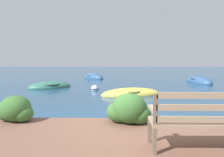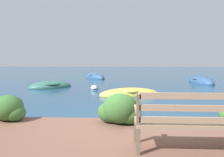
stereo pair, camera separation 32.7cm
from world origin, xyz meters
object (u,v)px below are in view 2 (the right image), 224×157
(rowboat_mid, at_px, (51,87))
(rowboat_far, at_px, (201,82))
(rowboat_outer, at_px, (95,78))
(mooring_buoy, at_px, (94,89))
(rowboat_nearest, at_px, (130,94))
(park_bench, at_px, (191,120))

(rowboat_mid, height_order, rowboat_far, rowboat_far)
(rowboat_outer, relative_size, mooring_buoy, 6.52)
(rowboat_mid, xyz_separation_m, mooring_buoy, (2.63, -0.78, 0.01))
(rowboat_far, relative_size, rowboat_outer, 1.00)
(rowboat_far, relative_size, mooring_buoy, 6.53)
(rowboat_nearest, height_order, rowboat_outer, rowboat_outer)
(rowboat_far, bearing_deg, mooring_buoy, -74.09)
(mooring_buoy, bearing_deg, rowboat_far, 25.57)
(rowboat_nearest, relative_size, mooring_buoy, 6.86)
(rowboat_far, height_order, mooring_buoy, rowboat_far)
(park_bench, xyz_separation_m, rowboat_far, (4.36, 10.71, -0.63))
(rowboat_nearest, xyz_separation_m, rowboat_mid, (-4.44, 2.35, 0.01))
(park_bench, bearing_deg, rowboat_mid, 122.47)
(park_bench, xyz_separation_m, rowboat_mid, (-5.10, 8.22, -0.65))
(rowboat_mid, bearing_deg, rowboat_nearest, -59.69)
(rowboat_nearest, bearing_deg, rowboat_far, -149.31)
(rowboat_nearest, distance_m, mooring_buoy, 2.40)
(park_bench, relative_size, rowboat_far, 0.61)
(park_bench, xyz_separation_m, rowboat_nearest, (-0.67, 5.87, -0.65))
(rowboat_nearest, distance_m, rowboat_mid, 5.02)
(rowboat_far, bearing_deg, rowboat_nearest, -55.74)
(rowboat_nearest, bearing_deg, rowboat_outer, -85.13)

